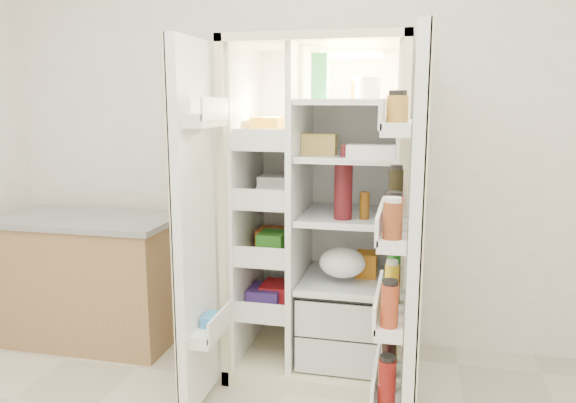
# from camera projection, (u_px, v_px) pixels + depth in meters

# --- Properties ---
(wall_back) EXTENTS (4.00, 0.02, 2.70)m
(wall_back) POSITION_uv_depth(u_px,v_px,m) (314.00, 124.00, 3.28)
(wall_back) COLOR white
(wall_back) RESTS_ON floor
(refrigerator) EXTENTS (0.92, 0.70, 1.80)m
(refrigerator) POSITION_uv_depth(u_px,v_px,m) (325.00, 236.00, 3.03)
(refrigerator) COLOR beige
(refrigerator) RESTS_ON floor
(freezer_door) EXTENTS (0.15, 0.40, 1.72)m
(freezer_door) POSITION_uv_depth(u_px,v_px,m) (195.00, 230.00, 2.54)
(freezer_door) COLOR white
(freezer_door) RESTS_ON floor
(fridge_door) EXTENTS (0.17, 0.58, 1.72)m
(fridge_door) POSITION_uv_depth(u_px,v_px,m) (410.00, 253.00, 2.24)
(fridge_door) COLOR white
(fridge_door) RESTS_ON floor
(kitchen_counter) EXTENTS (1.09, 0.58, 0.79)m
(kitchen_counter) POSITION_uv_depth(u_px,v_px,m) (91.00, 278.00, 3.40)
(kitchen_counter) COLOR #95724A
(kitchen_counter) RESTS_ON floor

